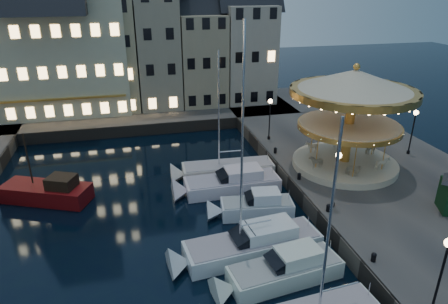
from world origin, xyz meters
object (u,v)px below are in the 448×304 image
object	(u,v)px
motorboat_d	(251,207)
streetlamp_b	(337,172)
streetlamp_c	(270,113)
bollard_c	(299,176)
motorboat_c	(247,246)
carousel	(352,101)
streetlamp_a	(443,266)
motorboat_e	(227,184)
motorboat_f	(221,170)
bollard_a	(374,257)
bollard_d	(275,150)
bollard_b	(328,207)
red_fishing_boat	(48,193)
motorboat_b	(279,273)
streetlamp_d	(413,126)

from	to	relation	value
motorboat_d	streetlamp_b	bearing A→B (deg)	-23.21
streetlamp_c	bollard_c	bearing A→B (deg)	-93.81
motorboat_c	carousel	xyz separation A→B (m)	(11.05, 8.03, 6.43)
streetlamp_a	motorboat_e	bearing A→B (deg)	110.53
motorboat_f	bollard_a	bearing A→B (deg)	-70.56
motorboat_c	motorboat_f	distance (m)	11.29
bollard_a	bollard_d	world-z (taller)	same
motorboat_e	carousel	world-z (taller)	carousel
streetlamp_a	bollard_a	size ratio (longest dim) A/B	7.32
streetlamp_a	bollard_c	bearing A→B (deg)	92.37
bollard_b	bollard_c	xyz separation A→B (m)	(0.00, 5.00, 0.00)
motorboat_d	bollard_a	bearing A→B (deg)	-60.45
motorboat_e	bollard_c	bearing A→B (deg)	-17.69
bollard_a	red_fishing_boat	bearing A→B (deg)	144.29
motorboat_b	motorboat_f	bearing A→B (deg)	90.28
bollard_b	motorboat_c	size ratio (longest dim) A/B	0.04
streetlamp_d	bollard_d	xyz separation A→B (m)	(-11.90, 3.00, -2.41)
streetlamp_c	carousel	bearing A→B (deg)	-61.38
bollard_b	red_fishing_boat	bearing A→B (deg)	156.36
motorboat_b	motorboat_e	distance (m)	11.19
bollard_d	motorboat_f	xyz separation A→B (m)	(-5.33, -0.91, -1.07)
streetlamp_b	bollard_b	distance (m)	2.54
streetlamp_c	motorboat_c	size ratio (longest dim) A/B	0.32
bollard_d	red_fishing_boat	bearing A→B (deg)	-174.33
motorboat_e	red_fishing_boat	distance (m)	14.18
bollard_b	streetlamp_b	bearing A→B (deg)	39.81
bollard_c	carousel	xyz separation A→B (m)	(4.75, 1.39, 5.51)
streetlamp_c	bollard_b	bearing A→B (deg)	-92.45
bollard_d	red_fishing_boat	distance (m)	19.67
motorboat_c	motorboat_f	size ratio (longest dim) A/B	1.07
streetlamp_d	red_fishing_boat	distance (m)	31.65
streetlamp_b	carousel	size ratio (longest dim) A/B	0.41
motorboat_d	motorboat_c	bearing A→B (deg)	-110.03
streetlamp_d	motorboat_c	distance (m)	20.64
bollard_c	motorboat_d	bearing A→B (deg)	-154.51
streetlamp_d	red_fishing_boat	size ratio (longest dim) A/B	0.58
bollard_a	motorboat_d	world-z (taller)	motorboat_d
streetlamp_b	bollard_a	distance (m)	6.50
streetlamp_c	motorboat_d	bearing A→B (deg)	-115.20
streetlamp_a	motorboat_b	distance (m)	8.44
bollard_d	red_fishing_boat	size ratio (longest dim) A/B	0.08
streetlamp_b	bollard_b	bearing A→B (deg)	-140.19
motorboat_d	motorboat_f	distance (m)	6.86
bollard_d	motorboat_d	world-z (taller)	motorboat_d
bollard_d	motorboat_e	size ratio (longest dim) A/B	0.07
motorboat_b	motorboat_e	size ratio (longest dim) A/B	0.88
streetlamp_b	bollard_d	world-z (taller)	streetlamp_b
red_fishing_boat	motorboat_f	bearing A→B (deg)	4.17
red_fishing_boat	streetlamp_a	bearing A→B (deg)	-41.86
bollard_b	carousel	xyz separation A→B (m)	(4.75, 6.39, 5.51)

